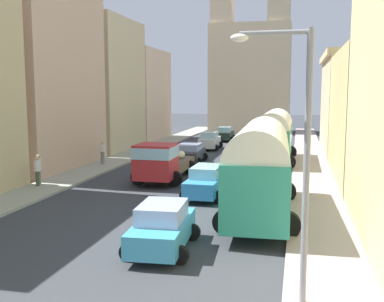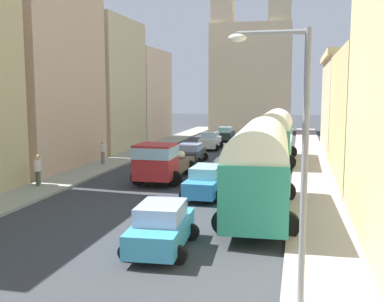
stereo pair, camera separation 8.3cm
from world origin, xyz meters
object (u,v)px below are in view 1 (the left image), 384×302
at_px(pedestrian_1, 39,168).
at_px(car_1, 210,141).
at_px(cargo_truck_0, 162,161).
at_px(pedestrian_2, 37,170).
at_px(car_6, 252,135).
at_px(car_5, 245,143).
at_px(car_2, 225,134).
at_px(pedestrian_0, 102,152).
at_px(parked_bus_0, 261,164).
at_px(parked_bus_1, 275,134).
at_px(car_3, 162,227).
at_px(car_0, 190,153).
at_px(streetlamp_near, 296,145).
at_px(car_4, 207,181).

bearing_deg(pedestrian_1, car_1, 71.69).
distance_m(cargo_truck_0, pedestrian_2, 7.03).
bearing_deg(car_6, car_5, -90.55).
bearing_deg(car_2, pedestrian_0, -107.67).
bearing_deg(pedestrian_2, pedestrian_1, 113.19).
xyz_separation_m(parked_bus_0, parked_bus_1, (-0.19, 15.46, -0.09)).
height_order(car_5, pedestrian_2, pedestrian_2).
height_order(car_3, pedestrian_2, pedestrian_2).
bearing_deg(car_3, car_6, 90.37).
bearing_deg(parked_bus_0, cargo_truck_0, 135.00).
bearing_deg(parked_bus_0, car_6, 96.19).
bearing_deg(car_0, car_5, 67.87).
distance_m(car_0, car_6, 14.73).
distance_m(car_2, streetlamp_near, 39.13).
bearing_deg(car_3, streetlamp_near, -36.85).
xyz_separation_m(pedestrian_0, pedestrian_1, (-0.52, -7.57, 0.05)).
distance_m(parked_bus_1, car_2, 15.68).
height_order(car_4, pedestrian_0, pedestrian_0).
relative_size(car_1, car_5, 1.04).
bearing_deg(car_3, pedestrian_1, 138.90).
relative_size(car_6, streetlamp_near, 0.60).
bearing_deg(car_6, pedestrian_0, -117.76).
height_order(parked_bus_0, parked_bus_1, parked_bus_0).
bearing_deg(parked_bus_1, car_5, 113.94).
bearing_deg(car_1, car_2, 87.98).
bearing_deg(parked_bus_1, streetlamp_near, -86.01).
relative_size(parked_bus_0, car_3, 2.37).
bearing_deg(pedestrian_0, car_3, -59.98).
bearing_deg(pedestrian_1, car_4, -2.17).
relative_size(car_2, car_6, 0.92).
distance_m(car_5, car_6, 6.29).
relative_size(car_6, pedestrian_1, 2.24).
relative_size(pedestrian_1, streetlamp_near, 0.27).
distance_m(cargo_truck_0, car_4, 4.64).
height_order(parked_bus_1, car_5, parked_bus_1).
relative_size(cargo_truck_0, car_1, 1.71).
relative_size(car_0, car_4, 1.01).
distance_m(pedestrian_1, pedestrian_2, 0.55).
relative_size(parked_bus_0, cargo_truck_0, 1.38).
height_order(parked_bus_0, car_1, parked_bus_0).
relative_size(car_1, car_4, 0.93).
relative_size(parked_bus_0, car_1, 2.35).
bearing_deg(cargo_truck_0, car_5, 78.69).
distance_m(car_4, pedestrian_0, 12.19).
relative_size(parked_bus_1, car_2, 2.37).
bearing_deg(cargo_truck_0, pedestrian_1, -156.39).
xyz_separation_m(car_3, pedestrian_2, (-9.64, 8.09, 0.26)).
distance_m(car_5, streetlamp_near, 30.99).
bearing_deg(car_0, car_1, 90.41).
distance_m(car_1, pedestrian_1, 19.87).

